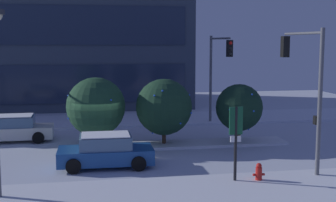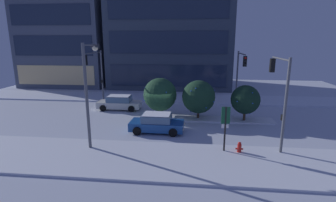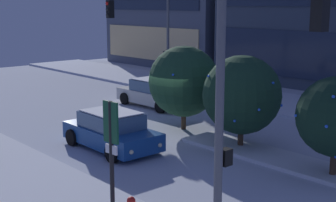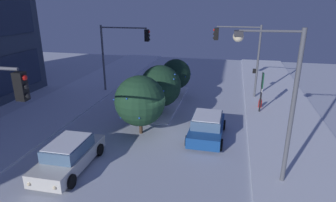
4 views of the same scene
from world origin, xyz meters
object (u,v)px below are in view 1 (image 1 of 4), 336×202
at_px(car_far, 12,129).
at_px(decorated_tree_median, 96,107).
at_px(fire_hydrant, 259,174).
at_px(decorated_tree_left_of_median, 239,108).
at_px(traffic_light_corner_far_right, 218,63).
at_px(car_near, 106,151).
at_px(parking_info_sign, 236,135).
at_px(decorated_tree_right_of_median, 164,107).
at_px(traffic_light_corner_near_right, 304,74).

relative_size(car_far, decorated_tree_median, 1.24).
relative_size(fire_hydrant, decorated_tree_left_of_median, 0.25).
bearing_deg(car_far, decorated_tree_median, 153.76).
bearing_deg(car_far, traffic_light_corner_far_right, -171.68).
xyz_separation_m(car_near, parking_info_sign, (4.95, -3.47, 1.28)).
bearing_deg(decorated_tree_right_of_median, fire_hydrant, -70.47).
xyz_separation_m(parking_info_sign, decorated_tree_median, (-5.27, 7.61, 0.19)).
xyz_separation_m(decorated_tree_median, decorated_tree_left_of_median, (7.75, -0.69, -0.14)).
height_order(traffic_light_corner_far_right, decorated_tree_median, traffic_light_corner_far_right).
bearing_deg(fire_hydrant, parking_info_sign, 173.73).
height_order(fire_hydrant, parking_info_sign, parking_info_sign).
bearing_deg(decorated_tree_median, car_far, 154.44).
bearing_deg(traffic_light_corner_far_right, parking_info_sign, -12.78).
xyz_separation_m(fire_hydrant, parking_info_sign, (-0.96, 0.10, 1.59)).
relative_size(decorated_tree_median, decorated_tree_left_of_median, 1.13).
bearing_deg(traffic_light_corner_near_right, decorated_tree_right_of_median, 43.10).
distance_m(car_near, traffic_light_corner_far_right, 11.87).
distance_m(traffic_light_corner_near_right, parking_info_sign, 4.54).
height_order(traffic_light_corner_far_right, fire_hydrant, traffic_light_corner_far_right).
height_order(traffic_light_corner_far_right, parking_info_sign, traffic_light_corner_far_right).
distance_m(car_far, fire_hydrant, 14.77).
height_order(car_far, parking_info_sign, parking_info_sign).
bearing_deg(traffic_light_corner_far_right, decorated_tree_left_of_median, -2.40).
bearing_deg(decorated_tree_median, traffic_light_corner_near_right, -34.03).
relative_size(traffic_light_corner_near_right, decorated_tree_right_of_median, 1.69).
bearing_deg(traffic_light_corner_near_right, decorated_tree_left_of_median, 12.01).
height_order(parking_info_sign, decorated_tree_right_of_median, decorated_tree_right_of_median).
relative_size(car_near, decorated_tree_median, 1.17).
xyz_separation_m(car_far, parking_info_sign, (9.94, -9.85, 1.28)).
bearing_deg(parking_info_sign, decorated_tree_median, 30.28).
height_order(car_near, car_far, same).
height_order(car_far, decorated_tree_right_of_median, decorated_tree_right_of_median).
bearing_deg(decorated_tree_right_of_median, car_near, -131.26).
distance_m(car_near, decorated_tree_median, 4.41).
distance_m(fire_hydrant, decorated_tree_left_of_median, 7.37).
height_order(car_near, decorated_tree_right_of_median, decorated_tree_right_of_median).
bearing_deg(decorated_tree_right_of_median, decorated_tree_median, 174.06).
xyz_separation_m(car_far, decorated_tree_right_of_median, (8.29, -2.61, 1.42)).
xyz_separation_m(car_near, decorated_tree_median, (-0.31, 4.14, 1.47)).
height_order(decorated_tree_median, decorated_tree_right_of_median, decorated_tree_median).
height_order(car_far, decorated_tree_left_of_median, decorated_tree_left_of_median).
distance_m(car_far, decorated_tree_left_of_median, 12.83).
relative_size(car_near, decorated_tree_right_of_median, 1.20).
xyz_separation_m(car_far, fire_hydrant, (10.90, -9.96, -0.31)).
distance_m(car_near, car_far, 8.10).
relative_size(traffic_light_corner_far_right, parking_info_sign, 1.94).
bearing_deg(fire_hydrant, decorated_tree_median, 128.87).
bearing_deg(decorated_tree_right_of_median, decorated_tree_left_of_median, -4.41).
relative_size(car_near, car_far, 0.94).
bearing_deg(parking_info_sign, traffic_light_corner_near_right, -70.20).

